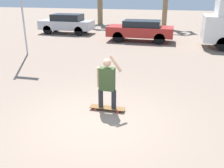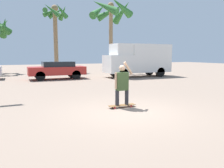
# 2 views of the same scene
# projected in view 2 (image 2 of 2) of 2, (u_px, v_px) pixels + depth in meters

# --- Properties ---
(ground_plane) EXTENTS (80.00, 80.00, 0.00)m
(ground_plane) POSITION_uv_depth(u_px,v_px,m) (128.00, 112.00, 7.46)
(ground_plane) COLOR gray
(skateboard) EXTENTS (1.03, 0.25, 0.09)m
(skateboard) POSITION_uv_depth(u_px,v_px,m) (122.00, 105.00, 8.07)
(skateboard) COLOR brown
(skateboard) RESTS_ON ground_plane
(person_skateboarder) EXTENTS (0.73, 0.22, 1.60)m
(person_skateboarder) POSITION_uv_depth(u_px,v_px,m) (122.00, 83.00, 7.96)
(person_skateboarder) COLOR #28282D
(person_skateboarder) RESTS_ON skateboard
(camper_van) EXTENTS (5.94, 2.01, 2.86)m
(camper_van) POSITION_uv_depth(u_px,v_px,m) (139.00, 59.00, 19.32)
(camper_van) COLOR black
(camper_van) RESTS_ON ground_plane
(parked_car_red) EXTENTS (4.40, 1.77, 1.40)m
(parked_car_red) POSITION_uv_depth(u_px,v_px,m) (57.00, 69.00, 17.46)
(parked_car_red) COLOR black
(parked_car_red) RESTS_ON ground_plane
(palm_tree_near_van) EXTENTS (4.30, 4.53, 7.46)m
(palm_tree_near_van) POSITION_uv_depth(u_px,v_px,m) (111.00, 13.00, 21.87)
(palm_tree_near_van) COLOR #8E704C
(palm_tree_near_van) RESTS_ON ground_plane
(palm_tree_center_background) EXTENTS (2.87, 2.97, 7.45)m
(palm_tree_center_background) POSITION_uv_depth(u_px,v_px,m) (55.00, 20.00, 24.16)
(palm_tree_center_background) COLOR #8E704C
(palm_tree_center_background) RESTS_ON ground_plane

